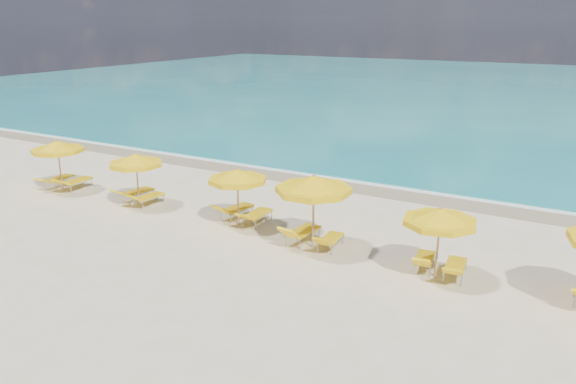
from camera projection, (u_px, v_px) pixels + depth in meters
The scene contains 21 objects.
ground_plane at pixel (267, 235), 19.89m from camera, with size 120.00×120.00×0.00m, color beige.
ocean at pixel (503, 91), 59.76m from camera, with size 120.00×80.00×0.30m, color #167D7F.
wet_sand_band at pixel (351, 184), 26.04m from camera, with size 120.00×2.60×0.01m, color tan.
foam_line at pixel (357, 180), 26.70m from camera, with size 120.00×1.20×0.03m, color white.
whitecap_near at pixel (325, 136), 36.84m from camera, with size 14.00×0.36×0.05m, color white.
whitecap_far at pixel (569, 138), 36.05m from camera, with size 18.00×0.30×0.05m, color white.
umbrella_2 at pixel (57, 147), 24.62m from camera, with size 2.35×2.35×2.30m.
umbrella_3 at pixel (136, 160), 22.59m from camera, with size 2.81×2.81×2.21m.
umbrella_4 at pixel (237, 176), 20.35m from camera, with size 2.32×2.32×2.20m.
umbrella_5 at pixel (314, 185), 18.17m from camera, with size 3.27×3.27×2.57m.
umbrella_6 at pixel (440, 217), 16.14m from camera, with size 2.56×2.56×2.21m.
lounger_2_left at pixel (58, 182), 25.54m from camera, with size 0.88×1.97×0.70m.
lounger_2_right at pixel (76, 184), 25.18m from camera, with size 0.69×1.92×0.76m.
lounger_3_left at pixel (136, 195), 23.63m from camera, with size 0.87×1.92×0.73m.
lounger_3_right at pixel (148, 200), 23.06m from camera, with size 0.73×1.76×0.71m.
lounger_4_left at pixel (236, 213), 21.54m from camera, with size 0.91×1.91×0.79m.
lounger_4_right at pixel (257, 218), 20.93m from camera, with size 0.67×1.87×0.75m.
lounger_5_left at pixel (302, 236), 19.18m from camera, with size 0.78×1.91×0.87m.
lounger_5_right at pixel (330, 243), 18.68m from camera, with size 0.64×1.64×0.74m.
lounger_6_left at pixel (424, 263), 17.14m from camera, with size 0.79×1.67×0.74m.
lounger_6_right at pixel (455, 271), 16.59m from camera, with size 0.77×1.78×0.73m.
Camera 1 is at (9.81, -15.76, 7.35)m, focal length 35.00 mm.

